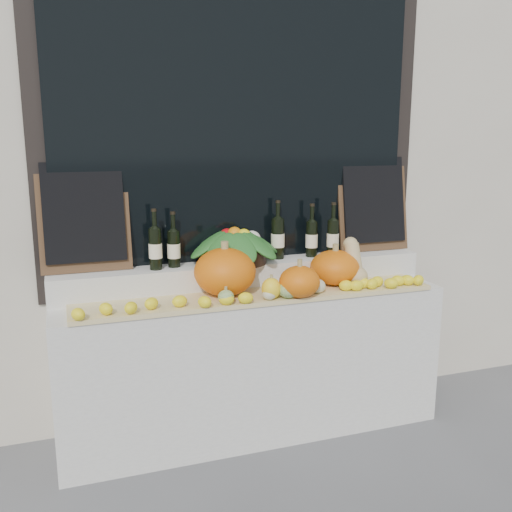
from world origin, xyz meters
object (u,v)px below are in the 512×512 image
at_px(pumpkin_right, 335,267).
at_px(wine_bottle_tall, 278,238).
at_px(butternut_squash, 354,265).
at_px(pumpkin_left, 225,272).
at_px(produce_bowl, 235,245).

bearing_deg(pumpkin_right, wine_bottle_tall, 140.84).
xyz_separation_m(butternut_squash, wine_bottle_tall, (-0.39, 0.28, 0.14)).
bearing_deg(butternut_squash, pumpkin_right, 156.08).
relative_size(pumpkin_left, butternut_squash, 1.23).
bearing_deg(produce_bowl, wine_bottle_tall, 6.11).
bearing_deg(wine_bottle_tall, pumpkin_left, -149.84).
bearing_deg(butternut_squash, pumpkin_left, 177.11).
bearing_deg(wine_bottle_tall, butternut_squash, -35.53).
distance_m(pumpkin_right, produce_bowl, 0.62).
bearing_deg(produce_bowl, pumpkin_left, -120.21).
height_order(pumpkin_right, butternut_squash, butternut_squash).
height_order(pumpkin_left, produce_bowl, produce_bowl).
xyz_separation_m(pumpkin_left, butternut_squash, (0.80, -0.04, -0.01)).
height_order(pumpkin_right, wine_bottle_tall, wine_bottle_tall).
distance_m(pumpkin_right, wine_bottle_tall, 0.40).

